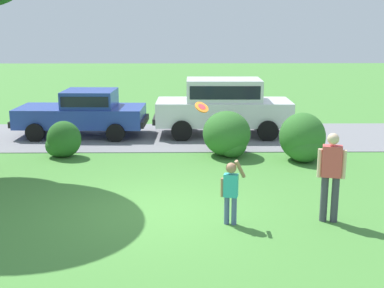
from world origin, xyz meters
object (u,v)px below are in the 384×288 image
frisbee (202,107)px  parked_suv (223,104)px  parked_sedan (84,111)px  child_thrower (231,188)px  adult_onlooker (331,172)px

frisbee → parked_suv: bearing=82.6°
parked_sedan → child_thrower: 9.04m
parked_suv → frisbee: size_ratio=14.91×
parked_sedan → frisbee: 8.41m
parked_suv → frisbee: (-0.97, -7.46, 1.09)m
child_thrower → frisbee: (-0.54, 0.55, 1.45)m
parked_suv → frisbee: 7.60m
parked_sedan → child_thrower: parked_sedan is taller
parked_suv → child_thrower: (-0.44, -8.01, -0.36)m
child_thrower → adult_onlooker: size_ratio=0.74×
parked_sedan → frisbee: (3.74, -7.42, 1.32)m
parked_suv → frisbee: bearing=-97.4°
parked_sedan → frisbee: size_ratio=14.05×
parked_suv → child_thrower: size_ratio=3.67×
parked_suv → frisbee: frisbee is taller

